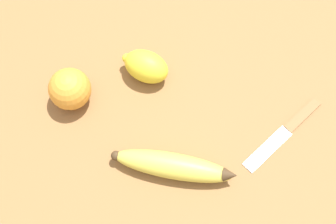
% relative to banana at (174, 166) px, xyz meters
% --- Properties ---
extents(ground_plane, '(3.00, 3.00, 0.00)m').
position_rel_banana_xyz_m(ground_plane, '(-0.04, -0.07, -0.02)').
color(ground_plane, olive).
extents(banana, '(0.10, 0.20, 0.04)m').
position_rel_banana_xyz_m(banana, '(0.00, 0.00, 0.00)').
color(banana, '#DBCC4C').
rests_on(banana, ground_plane).
extents(orange, '(0.07, 0.07, 0.07)m').
position_rel_banana_xyz_m(orange, '(-0.03, -0.22, 0.02)').
color(orange, orange).
rests_on(orange, ground_plane).
extents(lemon, '(0.06, 0.09, 0.06)m').
position_rel_banana_xyz_m(lemon, '(-0.13, -0.13, 0.01)').
color(lemon, yellow).
rests_on(lemon, ground_plane).
extents(paring_knife, '(0.18, 0.07, 0.01)m').
position_rel_banana_xyz_m(paring_knife, '(-0.15, 0.13, -0.02)').
color(paring_knife, silver).
rests_on(paring_knife, ground_plane).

